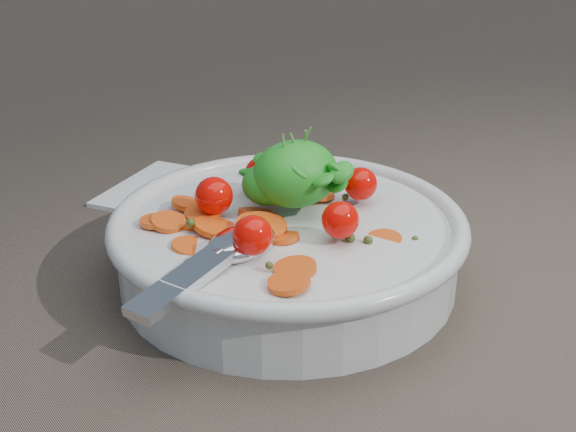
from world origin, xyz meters
TOP-DOWN VIEW (x-y plane):
  - ground at (0.00, 0.00)m, footprint 6.00×6.00m
  - bowl at (-0.01, -0.01)m, footprint 0.32×0.30m
  - napkin at (-0.00, 0.22)m, footprint 0.18×0.17m

SIDE VIEW (x-z plane):
  - ground at x=0.00m, z-range 0.00..0.00m
  - napkin at x=0.00m, z-range 0.00..0.01m
  - bowl at x=-0.01m, z-range -0.03..0.10m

